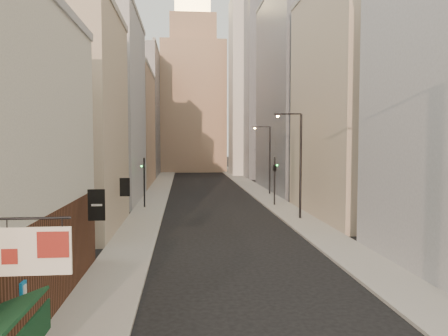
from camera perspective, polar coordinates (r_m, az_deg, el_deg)
sidewalk_left at (r=62.48m, az=-8.34°, el=-2.54°), size 3.00×140.00×0.15m
sidewalk_right at (r=63.14m, az=3.54°, el=-2.44°), size 3.00×140.00×0.15m
left_bldg_beige at (r=34.24m, az=-20.36°, el=5.60°), size 8.00×12.00×16.00m
left_bldg_grey at (r=49.95m, az=-15.60°, el=7.26°), size 8.00×16.00×20.00m
left_bldg_tan at (r=67.65m, az=-12.85°, el=5.02°), size 8.00×18.00×17.00m
left_bldg_wingrid at (r=87.66m, az=-11.15°, el=6.97°), size 8.00×20.00×24.00m
right_bldg_beige at (r=40.17m, az=17.08°, el=8.18°), size 8.00×16.00×20.00m
right_bldg_wingrid at (r=59.37m, az=9.67°, el=9.63°), size 8.00×20.00×26.00m
highrise at (r=89.68m, az=8.81°, el=15.73°), size 21.00×23.00×51.20m
clock_tower at (r=99.68m, az=-4.08°, el=9.85°), size 14.00×14.00×44.90m
white_tower at (r=86.89m, az=3.54°, el=11.44°), size 8.00×8.00×41.50m
streetlamp_mid at (r=37.04m, az=9.64°, el=1.13°), size 2.35×0.28×8.96m
streetlamp_far at (r=53.87m, az=5.78°, el=1.59°), size 2.20×0.59×8.46m
traffic_light_left at (r=43.41m, az=-10.39°, el=-0.83°), size 0.53×0.39×5.00m
traffic_light_right at (r=44.57m, az=6.64°, el=-0.14°), size 0.63×0.59×5.00m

